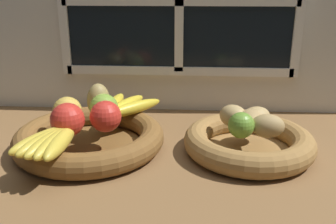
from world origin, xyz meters
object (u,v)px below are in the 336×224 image
Objects in this scene: apple_red_right at (106,116)px; potato_back at (256,116)px; pear_brown at (99,101)px; banana_bunch_back at (123,106)px; apple_green_back at (104,108)px; potato_small at (267,126)px; lime_near at (241,125)px; potato_large at (250,121)px; fruit_bowl_right at (249,143)px; fruit_bowl_left at (89,139)px; apple_golden_left at (67,111)px; banana_bunch_front at (52,141)px; potato_oblong at (233,116)px; apple_red_front at (68,120)px.

apple_red_right reaches higher than potato_back.
banana_bunch_back is at bearing 40.68° from pear_brown.
apple_green_back reaches higher than potato_small.
lime_near is (-4.32, -7.80, 0.67)cm from potato_back.
potato_large is (29.56, -10.68, 0.81)cm from banana_bunch_back.
fruit_bowl_right is 6.82cm from potato_small.
apple_green_back is at bearing -179.48° from potato_back.
potato_small reaches higher than fruit_bowl_left.
pear_brown is 33.63cm from lime_near.
pear_brown is at bearing 112.63° from apple_red_right.
fruit_bowl_left is 5.09× the size of apple_green_back.
apple_golden_left is 38.25cm from lime_near.
fruit_bowl_right is at bearing 16.00° from banana_bunch_front.
potato_oblong is 1.20× the size of lime_near.
apple_red_front is at bearing -119.59° from fruit_bowl_left.
banana_bunch_back is (4.93, 4.24, -2.67)cm from pear_brown.
pear_brown is at bearing 169.42° from fruit_bowl_right.
potato_large is at bearing 16.00° from banana_bunch_front.
fruit_bowl_right is 4.37× the size of potato_oblong.
fruit_bowl_left is 35.48cm from fruit_bowl_right.
apple_green_back and apple_golden_left have the same top height.
lime_near is (32.05, -10.10, -1.42)cm from pear_brown.
apple_red_right is 28.59cm from lime_near.
apple_red_front is 6.76cm from banana_bunch_front.
potato_back reaches higher than fruit_bowl_right.
apple_green_back is 8.09cm from apple_golden_left.
apple_red_front is (-38.29, -4.94, 6.40)cm from fruit_bowl_right.
apple_red_right is at bearing -73.66° from apple_green_back.
apple_red_front is 1.09× the size of potato_oblong.
fruit_bowl_right is at bearing 56.31° from lime_near.
apple_red_front is 1.30× the size of lime_near.
potato_small is at bearing -45.00° from potato_large.
apple_green_back is at bearing 173.31° from fruit_bowl_right.
apple_golden_left reaches higher than potato_oblong.
banana_bunch_back is at bearing 60.79° from apple_red_front.
apple_red_right is (1.71, -5.83, 0.10)cm from apple_green_back.
apple_red_front is at bearing 79.57° from banana_bunch_front.
potato_small is at bearing -10.87° from apple_green_back.
apple_golden_left is 0.78× the size of pear_brown.
apple_red_right is at bearing 21.94° from apple_red_front.
lime_near is (30.24, -7.49, -0.57)cm from apple_green_back.
potato_back reaches higher than fruit_bowl_left.
apple_red_right reaches higher than potato_oblong.
potato_large is (38.29, 4.94, -1.26)cm from apple_red_front.
lime_near is at bearing 2.05° from apple_red_front.
apple_golden_left reaches higher than potato_back.
banana_bunch_back is at bearing 160.13° from potato_large.
apple_red_front is at bearing -71.65° from apple_golden_left.
pear_brown is 1.27× the size of potato_oblong.
fruit_bowl_right is 35.78cm from pear_brown.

